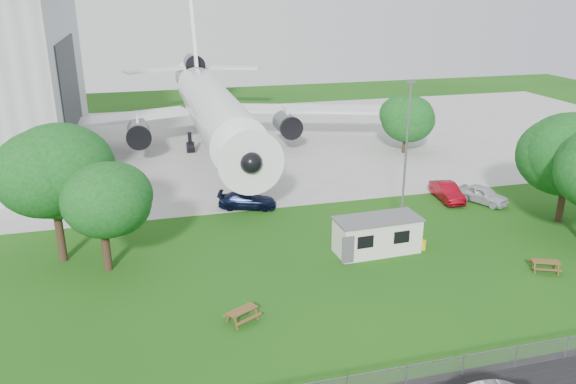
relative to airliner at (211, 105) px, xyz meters
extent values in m
plane|color=#255F15|center=(2.00, -35.86, -5.27)|extent=(160.00, 160.00, 0.00)
cube|color=#B7B7B2|center=(2.00, 2.14, -5.25)|extent=(120.00, 46.00, 0.03)
cube|color=#2D3033|center=(-14.93, -2.86, 1.48)|extent=(0.16, 16.00, 12.96)
cylinder|color=white|center=(0.00, -1.86, -0.17)|extent=(5.40, 34.00, 5.40)
cone|color=white|center=(0.00, -20.86, -0.17)|extent=(5.40, 5.50, 5.40)
cone|color=white|center=(0.00, 19.14, 0.63)|extent=(4.86, 9.00, 4.86)
cube|color=white|center=(-12.50, 1.34, -1.37)|extent=(21.36, 10.77, 0.36)
cube|color=white|center=(12.50, 1.34, -1.37)|extent=(21.36, 10.77, 0.36)
cube|color=white|center=(0.00, 19.14, 6.33)|extent=(0.46, 9.96, 12.17)
cylinder|color=#515459|center=(-8.50, -2.36, -2.27)|extent=(2.50, 4.20, 2.50)
cylinder|color=#515459|center=(8.50, -2.36, -2.27)|extent=(2.50, 4.20, 2.50)
cylinder|color=#515459|center=(0.00, 18.14, 2.63)|extent=(2.60, 4.50, 2.60)
cylinder|color=black|center=(0.00, -17.36, -4.07)|extent=(0.36, 0.36, 2.40)
cylinder|color=black|center=(-2.80, -0.86, -4.07)|extent=(0.44, 0.44, 2.40)
cylinder|color=black|center=(2.80, -0.86, -4.07)|extent=(0.44, 0.44, 2.40)
cube|color=silver|center=(7.62, -31.10, -4.02)|extent=(6.10, 2.76, 2.50)
cube|color=#59595B|center=(7.62, -31.10, -2.71)|extent=(6.31, 2.96, 0.12)
cylinder|color=gold|center=(11.02, -31.70, -4.92)|extent=(0.50, 0.50, 0.70)
cylinder|color=slate|center=(10.20, -29.66, 0.73)|extent=(0.16, 0.16, 12.00)
cylinder|color=#382619|center=(-14.23, -26.78, -3.48)|extent=(0.56, 0.56, 3.57)
sphere|color=#1C6E1D|center=(-14.23, -26.78, 0.88)|extent=(8.12, 8.12, 8.12)
cylinder|color=#382619|center=(-11.14, -29.04, -3.82)|extent=(0.56, 0.56, 2.89)
sphere|color=#1C6E1D|center=(-11.14, -29.04, -0.29)|extent=(5.84, 5.84, 5.84)
cylinder|color=#382619|center=(24.43, -29.71, -3.63)|extent=(0.56, 0.56, 3.28)
sphere|color=#1C6E1D|center=(24.43, -29.71, 0.38)|extent=(7.90, 7.90, 7.90)
cylinder|color=#382619|center=(21.32, -7.63, -4.04)|extent=(0.56, 0.56, 2.45)
sphere|color=#1C6E1D|center=(21.32, -7.63, -1.05)|extent=(6.27, 6.27, 6.27)
imported|color=silver|center=(20.75, -24.37, -4.50)|extent=(3.68, 4.83, 1.53)
imported|color=maroon|center=(18.04, -22.91, -4.49)|extent=(2.12, 4.85, 1.55)
imported|color=black|center=(0.21, -20.24, -4.54)|extent=(5.38, 3.37, 1.45)
camera|label=1|loc=(-8.12, -65.20, 12.68)|focal=35.00mm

